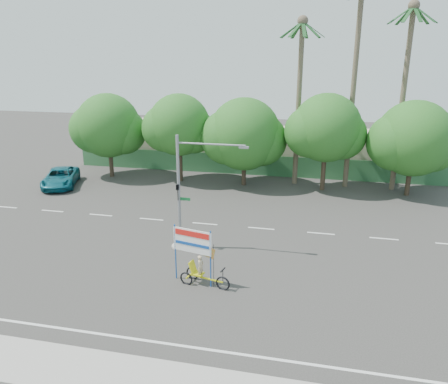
# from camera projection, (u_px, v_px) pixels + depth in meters

# --- Properties ---
(ground) EXTENTS (120.00, 120.00, 0.00)m
(ground) POSITION_uv_depth(u_px,v_px,m) (203.00, 283.00, 22.86)
(ground) COLOR #33302D
(ground) RESTS_ON ground
(sidewalk_near) EXTENTS (50.00, 2.40, 0.12)m
(sidewalk_near) POSITION_uv_depth(u_px,v_px,m) (149.00, 382.00, 15.86)
(sidewalk_near) COLOR gray
(sidewalk_near) RESTS_ON ground
(fence) EXTENTS (38.00, 0.08, 2.00)m
(fence) POSITION_uv_depth(u_px,v_px,m) (260.00, 165.00, 42.55)
(fence) COLOR #336B3D
(fence) RESTS_ON ground
(building_left) EXTENTS (12.00, 8.00, 4.00)m
(building_left) POSITION_uv_depth(u_px,v_px,m) (177.00, 142.00, 48.48)
(building_left) COLOR beige
(building_left) RESTS_ON ground
(building_right) EXTENTS (14.00, 8.00, 3.60)m
(building_right) POSITION_uv_depth(u_px,v_px,m) (344.00, 151.00, 44.84)
(building_right) COLOR beige
(building_right) RESTS_ON ground
(tree_far_left) EXTENTS (7.14, 6.00, 7.96)m
(tree_far_left) POSITION_uv_depth(u_px,v_px,m) (108.00, 128.00, 41.04)
(tree_far_left) COLOR #473828
(tree_far_left) RESTS_ON ground
(tree_left) EXTENTS (6.66, 5.60, 8.07)m
(tree_left) POSITION_uv_depth(u_px,v_px,m) (179.00, 127.00, 39.51)
(tree_left) COLOR #473828
(tree_left) RESTS_ON ground
(tree_center) EXTENTS (7.62, 6.40, 7.85)m
(tree_center) POSITION_uv_depth(u_px,v_px,m) (244.00, 136.00, 38.45)
(tree_center) COLOR #473828
(tree_center) RESTS_ON ground
(tree_right) EXTENTS (6.90, 5.80, 8.36)m
(tree_right) POSITION_uv_depth(u_px,v_px,m) (326.00, 130.00, 36.78)
(tree_right) COLOR #473828
(tree_right) RESTS_ON ground
(tree_far_right) EXTENTS (7.38, 6.20, 7.94)m
(tree_far_right) POSITION_uv_depth(u_px,v_px,m) (413.00, 141.00, 35.52)
(tree_far_right) COLOR #473828
(tree_far_right) RESTS_ON ground
(palm_tall) EXTENTS (3.73, 3.79, 17.45)m
(palm_tall) POSITION_uv_depth(u_px,v_px,m) (355.00, 66.00, 36.16)
(palm_tall) COLOR #70604C
(palm_tall) RESTS_ON ground
(palm_mid) EXTENTS (3.73, 3.79, 15.45)m
(palm_mid) POSITION_uv_depth(u_px,v_px,m) (405.00, 79.00, 35.66)
(palm_mid) COLOR #70604C
(palm_mid) RESTS_ON ground
(palm_short) EXTENTS (3.73, 3.79, 14.45)m
(palm_short) POSITION_uv_depth(u_px,v_px,m) (299.00, 85.00, 37.57)
(palm_short) COLOR #70604C
(palm_short) RESTS_ON ground
(traffic_signal) EXTENTS (4.72, 1.10, 7.00)m
(traffic_signal) POSITION_uv_depth(u_px,v_px,m) (184.00, 203.00, 26.12)
(traffic_signal) COLOR gray
(traffic_signal) RESTS_ON ground
(trike_billboard) EXTENTS (3.13, 1.13, 3.14)m
(trike_billboard) POSITION_uv_depth(u_px,v_px,m) (198.00, 262.00, 22.37)
(trike_billboard) COLOR black
(trike_billboard) RESTS_ON ground
(pickup_truck) EXTENTS (4.51, 6.27, 1.59)m
(pickup_truck) POSITION_uv_depth(u_px,v_px,m) (61.00, 177.00, 39.21)
(pickup_truck) COLOR #0E5968
(pickup_truck) RESTS_ON ground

